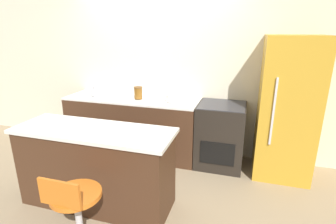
{
  "coord_description": "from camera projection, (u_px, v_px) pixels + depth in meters",
  "views": [
    {
      "loc": [
        1.35,
        -3.21,
        1.91
      ],
      "look_at": [
        0.47,
        -0.32,
        0.95
      ],
      "focal_mm": 28.0,
      "sensor_mm": 36.0,
      "label": 1
    }
  ],
  "objects": [
    {
      "name": "mixing_bowl",
      "position": [
        173.0,
        98.0,
        3.76
      ],
      "size": [
        0.2,
        0.2,
        0.1
      ],
      "color": "white",
      "rests_on": "back_counter"
    },
    {
      "name": "kettle",
      "position": [
        96.0,
        91.0,
        4.11
      ],
      "size": [
        0.16,
        0.16,
        0.18
      ],
      "color": "silver",
      "rests_on": "back_counter"
    },
    {
      "name": "wall_back",
      "position": [
        158.0,
        69.0,
        4.12
      ],
      "size": [
        8.0,
        0.06,
        2.6
      ],
      "color": "beige",
      "rests_on": "ground_plane"
    },
    {
      "name": "kitchen_island",
      "position": [
        96.0,
        167.0,
        2.89
      ],
      "size": [
        1.73,
        0.61,
        0.9
      ],
      "color": "#422819",
      "rests_on": "ground_plane"
    },
    {
      "name": "back_counter",
      "position": [
        133.0,
        125.0,
        4.14
      ],
      "size": [
        2.06,
        0.64,
        0.91
      ],
      "color": "#422819",
      "rests_on": "ground_plane"
    },
    {
      "name": "ground_plane",
      "position": [
        144.0,
        164.0,
        3.88
      ],
      "size": [
        14.0,
        14.0,
        0.0
      ],
      "primitive_type": "plane",
      "color": "#998466"
    },
    {
      "name": "stool_chair",
      "position": [
        76.0,
        211.0,
        2.26
      ],
      "size": [
        0.44,
        0.44,
        0.8
      ],
      "color": "#B7B7BC",
      "rests_on": "ground_plane"
    },
    {
      "name": "canister_jar",
      "position": [
        138.0,
        93.0,
        3.9
      ],
      "size": [
        0.13,
        0.13,
        0.18
      ],
      "color": "brown",
      "rests_on": "back_counter"
    },
    {
      "name": "oven_range",
      "position": [
        220.0,
        135.0,
        3.76
      ],
      "size": [
        0.66,
        0.66,
        0.91
      ],
      "color": "black",
      "rests_on": "ground_plane"
    },
    {
      "name": "refrigerator",
      "position": [
        287.0,
        109.0,
        3.38
      ],
      "size": [
        0.7,
        0.69,
        1.84
      ],
      "color": "gold",
      "rests_on": "ground_plane"
    }
  ]
}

